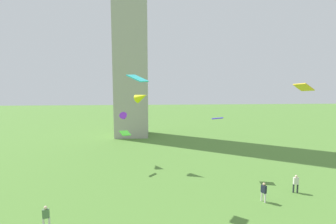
# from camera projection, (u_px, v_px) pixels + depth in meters

# --- Properties ---
(person_0) EXTENTS (0.55, 0.31, 1.78)m
(person_0) POSITION_uv_depth(u_px,v_px,m) (296.00, 183.00, 24.52)
(person_0) COLOR #2D3338
(person_0) RESTS_ON ground_plane
(person_1) EXTENTS (0.44, 0.54, 1.80)m
(person_1) POSITION_uv_depth(u_px,v_px,m) (264.00, 191.00, 22.59)
(person_1) COLOR silver
(person_1) RESTS_ON ground_plane
(person_2) EXTENTS (0.54, 0.36, 1.77)m
(person_2) POSITION_uv_depth(u_px,v_px,m) (46.00, 216.00, 18.41)
(person_2) COLOR silver
(person_2) RESTS_ON ground_plane
(kite_flying_0) EXTENTS (1.12, 1.80, 1.60)m
(kite_flying_0) POSITION_uv_depth(u_px,v_px,m) (124.00, 117.00, 33.70)
(kite_flying_0) COLOR purple
(kite_flying_1) EXTENTS (2.16, 1.91, 1.59)m
(kite_flying_1) POSITION_uv_depth(u_px,v_px,m) (141.00, 97.00, 31.45)
(kite_flying_1) COLOR yellow
(kite_flying_2) EXTENTS (1.48, 1.17, 0.30)m
(kite_flying_2) POSITION_uv_depth(u_px,v_px,m) (217.00, 118.00, 28.71)
(kite_flying_2) COLOR #311ACB
(kite_flying_3) EXTENTS (0.84, 1.21, 0.55)m
(kite_flying_3) POSITION_uv_depth(u_px,v_px,m) (303.00, 87.00, 16.10)
(kite_flying_3) COLOR yellow
(kite_flying_4) EXTENTS (1.47, 1.54, 0.67)m
(kite_flying_4) POSITION_uv_depth(u_px,v_px,m) (125.00, 133.00, 30.56)
(kite_flying_4) COLOR green
(kite_flying_5) EXTENTS (2.07, 1.95, 0.73)m
(kite_flying_5) POSITION_uv_depth(u_px,v_px,m) (137.00, 78.00, 22.65)
(kite_flying_5) COLOR #31CCCA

